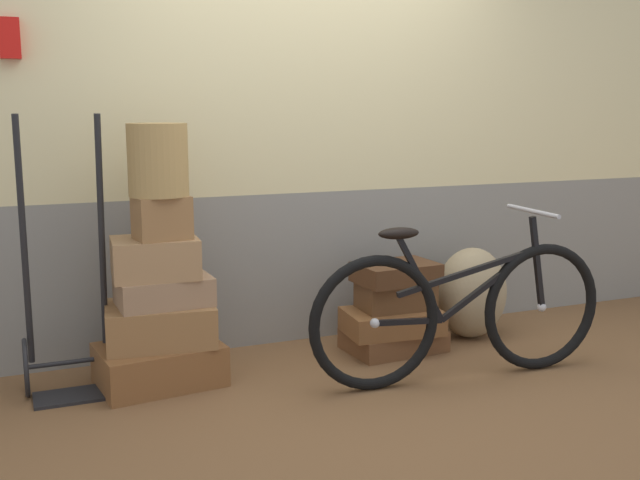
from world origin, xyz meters
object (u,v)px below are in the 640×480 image
object	(u,v)px
suitcase_1	(160,324)
luggage_trolley	(69,331)
suitcase_0	(160,364)
suitcase_2	(164,291)
suitcase_7	(396,295)
suitcase_6	(392,321)
bicycle	(461,312)
wicker_basket	(158,160)
burlap_sack	(471,293)
suitcase_5	(393,340)
suitcase_3	(155,258)
suitcase_4	(162,218)
suitcase_8	(396,273)

from	to	relation	value
suitcase_1	luggage_trolley	xyz separation A→B (m)	(-0.45, 0.04, 0.00)
suitcase_0	suitcase_2	size ratio (longest dim) A/B	1.31
suitcase_0	suitcase_7	size ratio (longest dim) A/B	1.45
suitcase_6	bicycle	size ratio (longest dim) A/B	0.33
wicker_basket	burlap_sack	world-z (taller)	wicker_basket
suitcase_0	suitcase_7	bearing A→B (deg)	-5.93
suitcase_5	wicker_basket	size ratio (longest dim) A/B	1.53
suitcase_3	suitcase_4	distance (m)	0.22
suitcase_1	suitcase_3	bearing A→B (deg)	-154.84
suitcase_1	suitcase_4	size ratio (longest dim) A/B	2.08
suitcase_5	luggage_trolley	size ratio (longest dim) A/B	0.40
suitcase_7	bicycle	size ratio (longest dim) A/B	0.25
suitcase_2	suitcase_7	size ratio (longest dim) A/B	1.11
burlap_sack	suitcase_3	bearing A→B (deg)	-178.78
suitcase_1	suitcase_4	world-z (taller)	suitcase_4
burlap_sack	luggage_trolley	bearing A→B (deg)	179.95
suitcase_5	suitcase_7	xyz separation A→B (m)	(0.00, -0.01, 0.28)
suitcase_7	bicycle	xyz separation A→B (m)	(0.09, -0.55, 0.03)
wicker_basket	suitcase_2	bearing A→B (deg)	50.94
suitcase_6	suitcase_7	distance (m)	0.15
suitcase_0	suitcase_4	size ratio (longest dim) A/B	2.32
burlap_sack	suitcase_0	bearing A→B (deg)	-178.01
suitcase_0	suitcase_8	size ratio (longest dim) A/B	1.34
suitcase_7	bicycle	distance (m)	0.56
suitcase_1	suitcase_7	xyz separation A→B (m)	(1.38, -0.02, 0.02)
suitcase_2	suitcase_5	xyz separation A→B (m)	(1.35, 0.01, -0.43)
suitcase_1	suitcase_2	xyz separation A→B (m)	(0.02, -0.01, 0.18)
suitcase_6	bicycle	bearing A→B (deg)	-71.93
suitcase_2	suitcase_6	bearing A→B (deg)	-3.15
suitcase_5	suitcase_7	distance (m)	0.28
suitcase_0	suitcase_5	world-z (taller)	suitcase_0
suitcase_2	bicycle	bearing A→B (deg)	-22.79
suitcase_8	suitcase_4	bearing A→B (deg)	177.31
suitcase_2	suitcase_1	bearing A→B (deg)	145.88
suitcase_4	wicker_basket	size ratio (longest dim) A/B	0.73
suitcase_5	suitcase_6	bearing A→B (deg)	-133.07
suitcase_8	wicker_basket	bearing A→B (deg)	176.51
luggage_trolley	burlap_sack	distance (m)	2.39
wicker_basket	luggage_trolley	size ratio (longest dim) A/B	0.26
suitcase_0	suitcase_5	size ratio (longest dim) A/B	1.11
suitcase_4	luggage_trolley	xyz separation A→B (m)	(-0.47, 0.08, -0.56)
suitcase_0	burlap_sack	distance (m)	1.97
suitcase_3	burlap_sack	distance (m)	2.00
suitcase_5	wicker_basket	world-z (taller)	wicker_basket
suitcase_1	suitcase_4	bearing A→B (deg)	-56.72
suitcase_2	suitcase_3	size ratio (longest dim) A/B	1.10
suitcase_0	suitcase_8	distance (m)	1.44
suitcase_8	luggage_trolley	distance (m)	1.83
suitcase_0	suitcase_6	size ratio (longest dim) A/B	1.11
suitcase_0	suitcase_7	distance (m)	1.42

